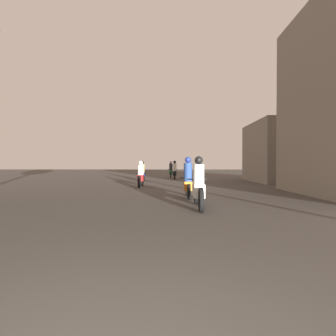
{
  "coord_description": "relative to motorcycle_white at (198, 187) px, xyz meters",
  "views": [
    {
      "loc": [
        0.39,
        -0.99,
        1.3
      ],
      "look_at": [
        0.1,
        17.01,
        1.02
      ],
      "focal_mm": 28.0,
      "sensor_mm": 36.0,
      "label": 1
    }
  ],
  "objects": [
    {
      "name": "motorcycle_white",
      "position": [
        0.0,
        0.0,
        0.0
      ],
      "size": [
        0.6,
        2.08,
        1.52
      ],
      "rotation": [
        0.0,
        0.0,
        0.06
      ],
      "color": "black",
      "rests_on": "ground_plane"
    },
    {
      "name": "motorcycle_orange",
      "position": [
        -0.16,
        2.41,
        0.02
      ],
      "size": [
        0.6,
        1.9,
        1.57
      ],
      "rotation": [
        0.0,
        0.0,
        -0.17
      ],
      "color": "black",
      "rests_on": "ground_plane"
    },
    {
      "name": "motorcycle_red",
      "position": [
        -2.55,
        7.06,
        -0.01
      ],
      "size": [
        0.6,
        1.98,
        1.47
      ],
      "rotation": [
        0.0,
        0.0,
        -0.13
      ],
      "color": "black",
      "rests_on": "ground_plane"
    },
    {
      "name": "motorcycle_blue",
      "position": [
        -3.03,
        12.08,
        -0.01
      ],
      "size": [
        0.6,
        2.12,
        1.51
      ],
      "rotation": [
        0.0,
        0.0,
        -0.07
      ],
      "color": "black",
      "rests_on": "ground_plane"
    },
    {
      "name": "motorcycle_black",
      "position": [
        -0.57,
        14.53,
        0.02
      ],
      "size": [
        0.6,
        2.03,
        1.58
      ],
      "rotation": [
        0.0,
        0.0,
        0.16
      ],
      "color": "black",
      "rests_on": "ground_plane"
    },
    {
      "name": "motorcycle_green",
      "position": [
        -0.91,
        17.32,
        0.03
      ],
      "size": [
        0.6,
        2.04,
        1.59
      ],
      "rotation": [
        0.0,
        0.0,
        -0.12
      ],
      "color": "black",
      "rests_on": "ground_plane"
    },
    {
      "name": "building_right_far",
      "position": [
        8.05,
        11.53,
        1.55
      ],
      "size": [
        5.85,
        5.82,
        4.32
      ],
      "color": "gray",
      "rests_on": "ground_plane"
    }
  ]
}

